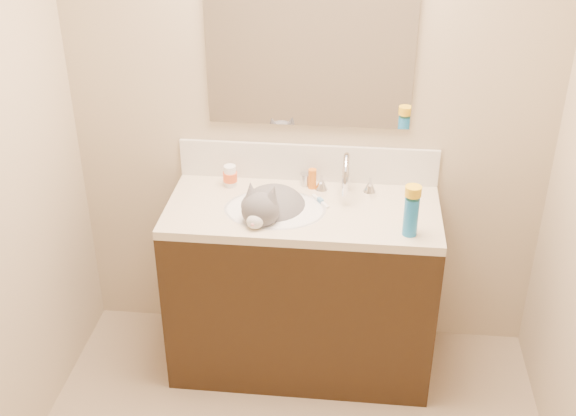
% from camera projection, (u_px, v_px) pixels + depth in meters
% --- Properties ---
extents(room_shell, '(2.24, 2.54, 2.52)m').
position_uv_depth(room_shell, '(275.00, 181.00, 2.01)').
color(room_shell, tan).
rests_on(room_shell, ground).
extents(vanity_cabinet, '(1.20, 0.55, 0.82)m').
position_uv_depth(vanity_cabinet, '(302.00, 291.00, 3.38)').
color(vanity_cabinet, black).
rests_on(vanity_cabinet, ground).
extents(counter_slab, '(1.20, 0.55, 0.04)m').
position_uv_depth(counter_slab, '(303.00, 211.00, 3.17)').
color(counter_slab, beige).
rests_on(counter_slab, vanity_cabinet).
extents(basin, '(0.45, 0.36, 0.14)m').
position_uv_depth(basin, '(275.00, 223.00, 3.18)').
color(basin, white).
rests_on(basin, vanity_cabinet).
extents(faucet, '(0.28, 0.20, 0.21)m').
position_uv_depth(faucet, '(346.00, 178.00, 3.22)').
color(faucet, silver).
rests_on(faucet, counter_slab).
extents(cat, '(0.37, 0.46, 0.33)m').
position_uv_depth(cat, '(271.00, 212.00, 3.17)').
color(cat, '#535052').
rests_on(cat, basin).
extents(backsplash, '(1.20, 0.02, 0.18)m').
position_uv_depth(backsplash, '(308.00, 163.00, 3.34)').
color(backsplash, silver).
rests_on(backsplash, counter_slab).
extents(mirror, '(0.90, 0.02, 0.80)m').
position_uv_depth(mirror, '(310.00, 37.00, 3.05)').
color(mirror, white).
rests_on(mirror, room_shell).
extents(pill_bottle, '(0.06, 0.06, 0.10)m').
position_uv_depth(pill_bottle, '(230.00, 176.00, 3.31)').
color(pill_bottle, white).
rests_on(pill_bottle, counter_slab).
extents(pill_label, '(0.07, 0.07, 0.04)m').
position_uv_depth(pill_label, '(230.00, 177.00, 3.32)').
color(pill_label, '#F05B28').
rests_on(pill_label, pill_bottle).
extents(silver_jar, '(0.05, 0.05, 0.06)m').
position_uv_depth(silver_jar, '(306.00, 179.00, 3.33)').
color(silver_jar, '#B7B7BC').
rests_on(silver_jar, counter_slab).
extents(amber_bottle, '(0.04, 0.04, 0.09)m').
position_uv_depth(amber_bottle, '(312.00, 179.00, 3.30)').
color(amber_bottle, orange).
rests_on(amber_bottle, counter_slab).
extents(toothbrush, '(0.09, 0.12, 0.01)m').
position_uv_depth(toothbrush, '(320.00, 201.00, 3.20)').
color(toothbrush, white).
rests_on(toothbrush, counter_slab).
extents(toothbrush_head, '(0.03, 0.04, 0.02)m').
position_uv_depth(toothbrush_head, '(320.00, 200.00, 3.20)').
color(toothbrush_head, '#5C94C4').
rests_on(toothbrush_head, counter_slab).
extents(spray_can, '(0.08, 0.08, 0.17)m').
position_uv_depth(spray_can, '(411.00, 217.00, 2.92)').
color(spray_can, '#1B74BF').
rests_on(spray_can, counter_slab).
extents(spray_cap, '(0.09, 0.09, 0.04)m').
position_uv_depth(spray_cap, '(413.00, 191.00, 2.86)').
color(spray_cap, yellow).
rests_on(spray_cap, spray_can).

